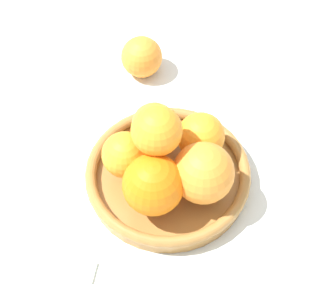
{
  "coord_description": "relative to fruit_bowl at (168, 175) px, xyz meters",
  "views": [
    {
      "loc": [
        0.15,
        -0.42,
        0.69
      ],
      "look_at": [
        0.0,
        0.0,
        0.1
      ],
      "focal_mm": 60.0,
      "sensor_mm": 36.0,
      "label": 1
    }
  ],
  "objects": [
    {
      "name": "stray_orange",
      "position": [
        -0.12,
        0.19,
        0.02
      ],
      "size": [
        0.07,
        0.07,
        0.07
      ],
      "primitive_type": "sphere",
      "color": "orange",
      "rests_on": "ground_plane"
    },
    {
      "name": "ground_plane",
      "position": [
        0.0,
        0.0,
        -0.02
      ],
      "size": [
        4.0,
        4.0,
        0.0
      ],
      "primitive_type": "plane",
      "color": "silver"
    },
    {
      "name": "fruit_bowl",
      "position": [
        0.0,
        0.0,
        0.0
      ],
      "size": [
        0.24,
        0.24,
        0.03
      ],
      "color": "#A57238",
      "rests_on": "ground_plane"
    },
    {
      "name": "orange_pile",
      "position": [
        0.01,
        -0.01,
        0.06
      ],
      "size": [
        0.18,
        0.18,
        0.13
      ],
      "color": "orange",
      "rests_on": "fruit_bowl"
    }
  ]
}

